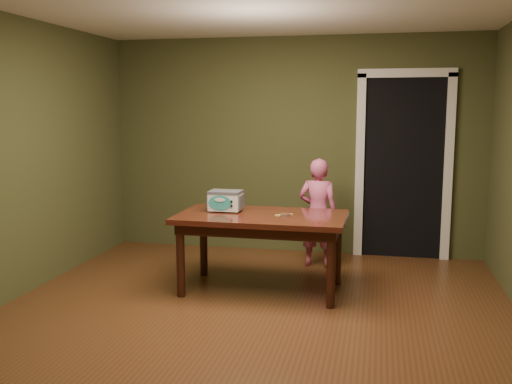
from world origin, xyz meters
TOP-DOWN VIEW (x-y plane):
  - floor at (0.00, 0.00)m, footprint 5.00×5.00m
  - room_shell at (0.00, 0.00)m, footprint 4.52×5.02m
  - doorway at (1.30, 2.78)m, footprint 1.10×0.66m
  - dining_table at (-0.06, 0.90)m, footprint 1.61×0.91m
  - toy_oven at (-0.44, 0.99)m, footprint 0.34×0.23m
  - baking_pan at (0.17, 0.88)m, footprint 0.10×0.10m
  - spatula at (0.15, 0.91)m, footprint 0.16×0.13m
  - child at (0.38, 1.86)m, footprint 0.47×0.34m

SIDE VIEW (x-z plane):
  - floor at x=0.00m, z-range 0.00..0.00m
  - child at x=0.38m, z-range 0.00..1.21m
  - dining_table at x=-0.06m, z-range 0.28..1.03m
  - spatula at x=0.15m, z-range 0.75..0.76m
  - baking_pan at x=0.17m, z-range 0.75..0.77m
  - toy_oven at x=-0.44m, z-range 0.76..0.96m
  - doorway at x=1.30m, z-range -0.07..2.18m
  - room_shell at x=0.00m, z-range 0.40..3.01m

